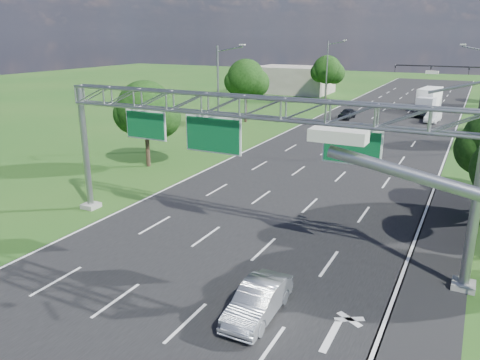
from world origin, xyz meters
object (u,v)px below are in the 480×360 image
Objects in this scene: traffic_signal at (456,77)px; sign_gantry at (244,118)px; box_truck at (429,100)px; silver_sedan at (258,301)px.

sign_gantry is at bearing -97.68° from traffic_signal.
traffic_signal reaches higher than box_truck.
silver_sedan is at bearing -93.23° from traffic_signal.
traffic_signal is 2.86× the size of silver_sedan.
silver_sedan is 61.30m from box_truck.
sign_gantry is 5.51× the size of silver_sedan.
sign_gantry is 9.56m from silver_sedan.
sign_gantry reaches higher than box_truck.
sign_gantry reaches higher than traffic_signal.
silver_sedan is (-3.35, -59.23, -4.46)m from traffic_signal.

